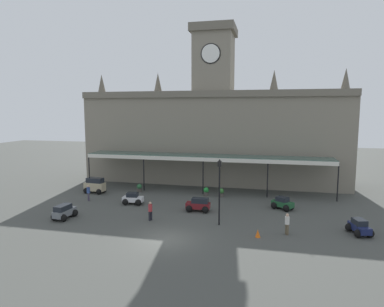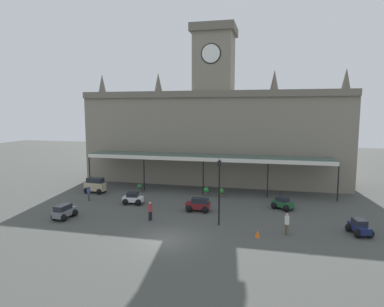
{
  "view_description": "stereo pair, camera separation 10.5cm",
  "coord_description": "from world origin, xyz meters",
  "px_view_note": "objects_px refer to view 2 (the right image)",
  "views": [
    {
      "loc": [
        7.32,
        -22.76,
        9.45
      ],
      "look_at": [
        0.0,
        8.62,
        5.34
      ],
      "focal_mm": 31.48,
      "sensor_mm": 36.0,
      "label": 1
    },
    {
      "loc": [
        7.42,
        -22.73,
        9.45
      ],
      "look_at": [
        0.0,
        8.62,
        5.34
      ],
      "focal_mm": 31.48,
      "sensor_mm": 36.0,
      "label": 2
    }
  ],
  "objects_px": {
    "traffic_cone": "(257,234)",
    "planter_forecourt_centre": "(206,191)",
    "car_green_sedan": "(283,204)",
    "pedestrian_crossing_forecourt": "(150,210)",
    "car_beige_van": "(95,186)",
    "car_white_sedan": "(133,199)",
    "car_navy_sedan": "(359,228)",
    "pedestrian_beside_cars": "(287,223)",
    "planter_by_canopy": "(140,188)",
    "victorian_lamppost": "(219,185)",
    "pedestrian_near_entrance": "(89,192)",
    "planter_near_kerb": "(221,193)",
    "car_maroon_estate": "(198,205)",
    "car_grey_estate": "(64,212)"
  },
  "relations": [
    {
      "from": "car_white_sedan",
      "to": "traffic_cone",
      "type": "relative_size",
      "value": 3.64
    },
    {
      "from": "car_grey_estate",
      "to": "victorian_lamppost",
      "type": "distance_m",
      "value": 13.89
    },
    {
      "from": "car_maroon_estate",
      "to": "pedestrian_near_entrance",
      "type": "xyz_separation_m",
      "value": [
        -12.09,
        1.02,
        0.34
      ]
    },
    {
      "from": "car_navy_sedan",
      "to": "car_maroon_estate",
      "type": "relative_size",
      "value": 0.98
    },
    {
      "from": "car_navy_sedan",
      "to": "pedestrian_near_entrance",
      "type": "relative_size",
      "value": 1.32
    },
    {
      "from": "car_maroon_estate",
      "to": "traffic_cone",
      "type": "relative_size",
      "value": 3.87
    },
    {
      "from": "car_beige_van",
      "to": "planter_forecourt_centre",
      "type": "height_order",
      "value": "car_beige_van"
    },
    {
      "from": "car_grey_estate",
      "to": "pedestrian_crossing_forecourt",
      "type": "relative_size",
      "value": 1.38
    },
    {
      "from": "traffic_cone",
      "to": "car_white_sedan",
      "type": "bearing_deg",
      "value": 153.63
    },
    {
      "from": "victorian_lamppost",
      "to": "traffic_cone",
      "type": "bearing_deg",
      "value": -32.53
    },
    {
      "from": "car_white_sedan",
      "to": "traffic_cone",
      "type": "height_order",
      "value": "car_white_sedan"
    },
    {
      "from": "car_beige_van",
      "to": "planter_near_kerb",
      "type": "height_order",
      "value": "car_beige_van"
    },
    {
      "from": "car_maroon_estate",
      "to": "planter_near_kerb",
      "type": "xyz_separation_m",
      "value": [
        1.33,
        5.74,
        -0.07
      ]
    },
    {
      "from": "planter_near_kerb",
      "to": "planter_by_canopy",
      "type": "distance_m",
      "value": 9.64
    },
    {
      "from": "car_navy_sedan",
      "to": "planter_near_kerb",
      "type": "height_order",
      "value": "car_navy_sedan"
    },
    {
      "from": "victorian_lamppost",
      "to": "car_maroon_estate",
      "type": "bearing_deg",
      "value": 126.19
    },
    {
      "from": "car_grey_estate",
      "to": "victorian_lamppost",
      "type": "bearing_deg",
      "value": 6.15
    },
    {
      "from": "car_beige_van",
      "to": "pedestrian_beside_cars",
      "type": "xyz_separation_m",
      "value": [
        21.01,
        -8.63,
        0.1
      ]
    },
    {
      "from": "car_green_sedan",
      "to": "pedestrian_beside_cars",
      "type": "distance_m",
      "value": 6.89
    },
    {
      "from": "car_green_sedan",
      "to": "car_beige_van",
      "type": "height_order",
      "value": "car_beige_van"
    },
    {
      "from": "car_green_sedan",
      "to": "pedestrian_near_entrance",
      "type": "xyz_separation_m",
      "value": [
        -19.86,
        -1.47,
        0.41
      ]
    },
    {
      "from": "car_navy_sedan",
      "to": "car_beige_van",
      "type": "relative_size",
      "value": 0.89
    },
    {
      "from": "car_green_sedan",
      "to": "pedestrian_near_entrance",
      "type": "distance_m",
      "value": 19.92
    },
    {
      "from": "car_beige_van",
      "to": "planter_near_kerb",
      "type": "relative_size",
      "value": 2.58
    },
    {
      "from": "traffic_cone",
      "to": "planter_by_canopy",
      "type": "relative_size",
      "value": 0.61
    },
    {
      "from": "car_green_sedan",
      "to": "pedestrian_crossing_forecourt",
      "type": "relative_size",
      "value": 1.35
    },
    {
      "from": "traffic_cone",
      "to": "car_beige_van",
      "type": "bearing_deg",
      "value": 152.8
    },
    {
      "from": "pedestrian_crossing_forecourt",
      "to": "planter_near_kerb",
      "type": "bearing_deg",
      "value": 62.8
    },
    {
      "from": "pedestrian_near_entrance",
      "to": "planter_near_kerb",
      "type": "height_order",
      "value": "pedestrian_near_entrance"
    },
    {
      "from": "pedestrian_beside_cars",
      "to": "planter_by_canopy",
      "type": "height_order",
      "value": "pedestrian_beside_cars"
    },
    {
      "from": "pedestrian_near_entrance",
      "to": "planter_near_kerb",
      "type": "distance_m",
      "value": 14.24
    },
    {
      "from": "pedestrian_crossing_forecourt",
      "to": "planter_near_kerb",
      "type": "height_order",
      "value": "pedestrian_crossing_forecourt"
    },
    {
      "from": "car_navy_sedan",
      "to": "car_green_sedan",
      "type": "relative_size",
      "value": 0.98
    },
    {
      "from": "car_grey_estate",
      "to": "pedestrian_near_entrance",
      "type": "distance_m",
      "value": 5.96
    },
    {
      "from": "car_white_sedan",
      "to": "car_green_sedan",
      "type": "height_order",
      "value": "same"
    },
    {
      "from": "pedestrian_crossing_forecourt",
      "to": "pedestrian_near_entrance",
      "type": "height_order",
      "value": "same"
    },
    {
      "from": "pedestrian_beside_cars",
      "to": "planter_by_canopy",
      "type": "xyz_separation_m",
      "value": [
        -16.19,
        10.22,
        -0.42
      ]
    },
    {
      "from": "car_navy_sedan",
      "to": "traffic_cone",
      "type": "bearing_deg",
      "value": -162.48
    },
    {
      "from": "traffic_cone",
      "to": "car_green_sedan",
      "type": "bearing_deg",
      "value": 75.55
    },
    {
      "from": "pedestrian_crossing_forecourt",
      "to": "planter_by_canopy",
      "type": "relative_size",
      "value": 1.74
    },
    {
      "from": "car_navy_sedan",
      "to": "car_grey_estate",
      "type": "bearing_deg",
      "value": -175.83
    },
    {
      "from": "traffic_cone",
      "to": "planter_forecourt_centre",
      "type": "height_order",
      "value": "planter_forecourt_centre"
    },
    {
      "from": "car_maroon_estate",
      "to": "victorian_lamppost",
      "type": "bearing_deg",
      "value": -53.81
    },
    {
      "from": "car_maroon_estate",
      "to": "planter_near_kerb",
      "type": "bearing_deg",
      "value": 76.92
    },
    {
      "from": "pedestrian_near_entrance",
      "to": "pedestrian_beside_cars",
      "type": "bearing_deg",
      "value": -15.16
    },
    {
      "from": "car_navy_sedan",
      "to": "traffic_cone",
      "type": "height_order",
      "value": "car_navy_sedan"
    },
    {
      "from": "planter_near_kerb",
      "to": "planter_by_canopy",
      "type": "bearing_deg",
      "value": 179.49
    },
    {
      "from": "pedestrian_crossing_forecourt",
      "to": "pedestrian_near_entrance",
      "type": "relative_size",
      "value": 1.0
    },
    {
      "from": "planter_forecourt_centre",
      "to": "car_white_sedan",
      "type": "bearing_deg",
      "value": -142.85
    },
    {
      "from": "car_white_sedan",
      "to": "planter_forecourt_centre",
      "type": "bearing_deg",
      "value": 37.15
    }
  ]
}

